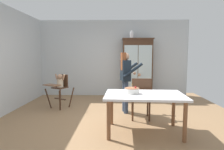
{
  "coord_description": "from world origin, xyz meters",
  "views": [
    {
      "loc": [
        0.14,
        -4.16,
        1.46
      ],
      "look_at": [
        0.01,
        0.7,
        0.95
      ],
      "focal_mm": 30.07,
      "sensor_mm": 36.0,
      "label": 1
    }
  ],
  "objects_px": {
    "china_cabinet": "(137,68)",
    "high_chair_with_toddler": "(60,85)",
    "adult_person": "(126,75)",
    "dining_chair_far_side": "(141,96)",
    "ceramic_vase": "(132,35)",
    "dining_table": "(144,99)",
    "birthday_cake": "(132,91)"
  },
  "relations": [
    {
      "from": "china_cabinet",
      "to": "high_chair_with_toddler",
      "type": "bearing_deg",
      "value": -147.87
    },
    {
      "from": "adult_person",
      "to": "dining_chair_far_side",
      "type": "xyz_separation_m",
      "value": [
        0.32,
        -0.57,
        -0.41
      ]
    },
    {
      "from": "ceramic_vase",
      "to": "adult_person",
      "type": "distance_m",
      "value": 2.18
    },
    {
      "from": "ceramic_vase",
      "to": "adult_person",
      "type": "height_order",
      "value": "ceramic_vase"
    },
    {
      "from": "high_chair_with_toddler",
      "to": "dining_chair_far_side",
      "type": "relative_size",
      "value": 0.99
    },
    {
      "from": "adult_person",
      "to": "dining_table",
      "type": "xyz_separation_m",
      "value": [
        0.29,
        -1.25,
        -0.32
      ]
    },
    {
      "from": "ceramic_vase",
      "to": "adult_person",
      "type": "relative_size",
      "value": 0.18
    },
    {
      "from": "adult_person",
      "to": "china_cabinet",
      "type": "bearing_deg",
      "value": -26.43
    },
    {
      "from": "dining_table",
      "to": "adult_person",
      "type": "bearing_deg",
      "value": 103.2
    },
    {
      "from": "adult_person",
      "to": "dining_table",
      "type": "height_order",
      "value": "adult_person"
    },
    {
      "from": "china_cabinet",
      "to": "adult_person",
      "type": "bearing_deg",
      "value": -105.09
    },
    {
      "from": "adult_person",
      "to": "ceramic_vase",
      "type": "bearing_deg",
      "value": -20.2
    },
    {
      "from": "high_chair_with_toddler",
      "to": "adult_person",
      "type": "height_order",
      "value": "adult_person"
    },
    {
      "from": "ceramic_vase",
      "to": "dining_chair_far_side",
      "type": "height_order",
      "value": "ceramic_vase"
    },
    {
      "from": "china_cabinet",
      "to": "dining_chair_far_side",
      "type": "xyz_separation_m",
      "value": [
        -0.17,
        -2.37,
        -0.47
      ]
    },
    {
      "from": "high_chair_with_toddler",
      "to": "dining_table",
      "type": "height_order",
      "value": "high_chair_with_toddler"
    },
    {
      "from": "china_cabinet",
      "to": "ceramic_vase",
      "type": "relative_size",
      "value": 7.54
    },
    {
      "from": "china_cabinet",
      "to": "dining_table",
      "type": "distance_m",
      "value": 3.08
    },
    {
      "from": "china_cabinet",
      "to": "adult_person",
      "type": "distance_m",
      "value": 1.87
    },
    {
      "from": "ceramic_vase",
      "to": "high_chair_with_toddler",
      "type": "bearing_deg",
      "value": -145.34
    },
    {
      "from": "ceramic_vase",
      "to": "dining_table",
      "type": "xyz_separation_m",
      "value": [
        0.01,
        -3.06,
        -1.51
      ]
    },
    {
      "from": "adult_person",
      "to": "dining_table",
      "type": "bearing_deg",
      "value": -178.13
    },
    {
      "from": "high_chair_with_toddler",
      "to": "birthday_cake",
      "type": "bearing_deg",
      "value": -11.03
    },
    {
      "from": "china_cabinet",
      "to": "ceramic_vase",
      "type": "xyz_separation_m",
      "value": [
        -0.2,
        0.0,
        1.13
      ]
    },
    {
      "from": "high_chair_with_toddler",
      "to": "dining_table",
      "type": "bearing_deg",
      "value": -8.54
    },
    {
      "from": "china_cabinet",
      "to": "dining_chair_far_side",
      "type": "height_order",
      "value": "china_cabinet"
    },
    {
      "from": "ceramic_vase",
      "to": "dining_chair_far_side",
      "type": "xyz_separation_m",
      "value": [
        0.04,
        -2.38,
        -1.6
      ]
    },
    {
      "from": "high_chair_with_toddler",
      "to": "ceramic_vase",
      "type": "bearing_deg",
      "value": 63.77
    },
    {
      "from": "dining_table",
      "to": "dining_chair_far_side",
      "type": "bearing_deg",
      "value": 87.8
    },
    {
      "from": "china_cabinet",
      "to": "birthday_cake",
      "type": "distance_m",
      "value": 3.05
    },
    {
      "from": "high_chair_with_toddler",
      "to": "adult_person",
      "type": "distance_m",
      "value": 1.87
    },
    {
      "from": "high_chair_with_toddler",
      "to": "dining_chair_far_side",
      "type": "bearing_deg",
      "value": 5.32
    }
  ]
}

